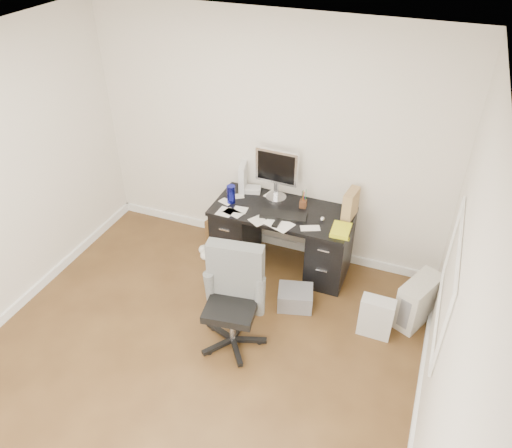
{
  "coord_description": "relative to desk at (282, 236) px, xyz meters",
  "views": [
    {
      "loc": [
        1.67,
        -2.6,
        3.69
      ],
      "look_at": [
        0.17,
        1.2,
        0.83
      ],
      "focal_mm": 35.0,
      "sensor_mm": 36.0,
      "label": 1
    }
  ],
  "objects": [
    {
      "name": "ground",
      "position": [
        -0.3,
        -1.65,
        -0.4
      ],
      "size": [
        4.0,
        4.0,
        0.0
      ],
      "primitive_type": "plane",
      "color": "#432C15",
      "rests_on": "ground"
    },
    {
      "name": "room_shell",
      "position": [
        -0.27,
        -1.62,
        1.26
      ],
      "size": [
        4.02,
        4.02,
        2.71
      ],
      "color": "silver",
      "rests_on": "ground"
    },
    {
      "name": "desk",
      "position": [
        0.0,
        0.0,
        0.0
      ],
      "size": [
        1.5,
        0.7,
        0.75
      ],
      "color": "black",
      "rests_on": "ground"
    },
    {
      "name": "loose_papers",
      "position": [
        -0.2,
        -0.05,
        0.35
      ],
      "size": [
        1.1,
        0.6,
        0.0
      ],
      "primitive_type": null,
      "color": "white",
      "rests_on": "desk"
    },
    {
      "name": "lcd_monitor",
      "position": [
        -0.14,
        0.2,
        0.65
      ],
      "size": [
        0.48,
        0.29,
        0.6
      ],
      "primitive_type": null,
      "rotation": [
        0.0,
        0.0,
        -0.04
      ],
      "color": "silver",
      "rests_on": "desk"
    },
    {
      "name": "keyboard",
      "position": [
        0.05,
        -0.12,
        0.36
      ],
      "size": [
        0.51,
        0.24,
        0.03
      ],
      "primitive_type": "cube",
      "rotation": [
        0.0,
        0.0,
        0.16
      ],
      "color": "black",
      "rests_on": "desk"
    },
    {
      "name": "computer_mouse",
      "position": [
        0.45,
        -0.05,
        0.38
      ],
      "size": [
        0.05,
        0.05,
        0.05
      ],
      "primitive_type": "sphere",
      "rotation": [
        0.0,
        0.0,
        0.0
      ],
      "color": "silver",
      "rests_on": "desk"
    },
    {
      "name": "travel_mug",
      "position": [
        -0.57,
        -0.06,
        0.45
      ],
      "size": [
        0.1,
        0.1,
        0.21
      ],
      "primitive_type": "cylinder",
      "rotation": [
        0.0,
        0.0,
        -0.1
      ],
      "color": "#151991",
      "rests_on": "desk"
    },
    {
      "name": "white_binder",
      "position": [
        -0.56,
        0.25,
        0.51
      ],
      "size": [
        0.19,
        0.3,
        0.32
      ],
      "primitive_type": "cube",
      "rotation": [
        0.0,
        0.0,
        0.24
      ],
      "color": "silver",
      "rests_on": "desk"
    },
    {
      "name": "magazine_file",
      "position": [
        0.69,
        0.14,
        0.5
      ],
      "size": [
        0.16,
        0.28,
        0.31
      ],
      "primitive_type": "cube",
      "rotation": [
        0.0,
        0.0,
        -0.12
      ],
      "color": "#99754A",
      "rests_on": "desk"
    },
    {
      "name": "pen_cup",
      "position": [
        0.19,
        0.13,
        0.46
      ],
      "size": [
        0.09,
        0.09,
        0.21
      ],
      "primitive_type": null,
      "rotation": [
        0.0,
        0.0,
        0.08
      ],
      "color": "#522D17",
      "rests_on": "desk"
    },
    {
      "name": "yellow_book",
      "position": [
        0.68,
        -0.17,
        0.37
      ],
      "size": [
        0.21,
        0.27,
        0.04
      ],
      "primitive_type": "cube",
      "rotation": [
        0.0,
        0.0,
        0.05
      ],
      "color": "yellow",
      "rests_on": "desk"
    },
    {
      "name": "paper_remote",
      "position": [
        0.05,
        -0.26,
        0.36
      ],
      "size": [
        0.35,
        0.31,
        0.02
      ],
      "primitive_type": null,
      "rotation": [
        0.0,
        0.0,
        -0.35
      ],
      "color": "white",
      "rests_on": "desk"
    },
    {
      "name": "office_chair",
      "position": [
        -0.04,
        -1.28,
        0.12
      ],
      "size": [
        0.67,
        0.67,
        1.05
      ],
      "primitive_type": null,
      "rotation": [
        0.0,
        0.0,
        0.14
      ],
      "color": "#4A4C4A",
      "rests_on": "ground"
    },
    {
      "name": "pc_tower",
      "position": [
        1.54,
        -0.33,
        -0.15
      ],
      "size": [
        0.41,
        0.55,
        0.5
      ],
      "primitive_type": "cube",
      "rotation": [
        0.0,
        0.0,
        -0.42
      ],
      "color": "#B6B3A4",
      "rests_on": "ground"
    },
    {
      "name": "shopping_bag",
      "position": [
        1.19,
        -0.66,
        -0.18
      ],
      "size": [
        0.32,
        0.23,
        0.43
      ],
      "primitive_type": "cube",
      "rotation": [
        0.0,
        0.0,
        -0.01
      ],
      "color": "silver",
      "rests_on": "ground"
    },
    {
      "name": "wicker_basket",
      "position": [
        -0.74,
        0.12,
        -0.22
      ],
      "size": [
        0.44,
        0.44,
        0.35
      ],
      "primitive_type": "cube",
      "rotation": [
        0.0,
        0.0,
        -0.28
      ],
      "color": "#472E15",
      "rests_on": "ground"
    },
    {
      "name": "desk_printer",
      "position": [
        0.36,
        -0.58,
        -0.3
      ],
      "size": [
        0.42,
        0.37,
        0.21
      ],
      "primitive_type": "cube",
      "rotation": [
        0.0,
        0.0,
        0.26
      ],
      "color": "slate",
      "rests_on": "ground"
    }
  ]
}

